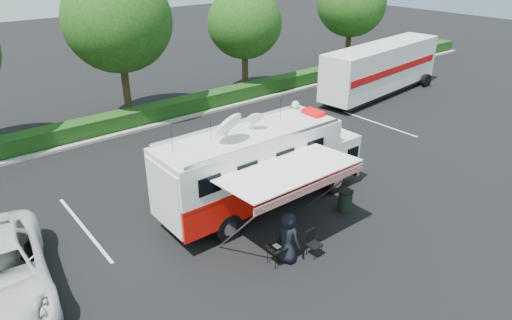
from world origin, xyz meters
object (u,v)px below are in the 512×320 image
(trash_bin, at_px, (345,201))
(semi_trailer, at_px, (381,68))
(white_suv, at_px, (2,297))
(command_truck, at_px, (262,165))
(folding_table, at_px, (279,247))

(trash_bin, height_order, semi_trailer, semi_trailer)
(white_suv, distance_m, semi_trailer, 26.94)
(command_truck, xyz_separation_m, trash_bin, (2.39, -2.40, -1.41))
(white_suv, xyz_separation_m, semi_trailer, (26.21, 5.92, 1.87))
(folding_table, bearing_deg, command_truck, 59.29)
(white_suv, distance_m, trash_bin, 12.58)
(command_truck, height_order, white_suv, command_truck)
(command_truck, relative_size, semi_trailer, 0.78)
(trash_bin, bearing_deg, command_truck, 134.88)
(trash_bin, relative_size, semi_trailer, 0.08)
(command_truck, distance_m, semi_trailer, 17.79)
(command_truck, height_order, folding_table, command_truck)
(trash_bin, bearing_deg, folding_table, -168.98)
(folding_table, relative_size, semi_trailer, 0.07)
(command_truck, bearing_deg, white_suv, 175.18)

